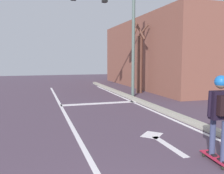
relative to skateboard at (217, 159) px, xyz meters
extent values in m
cube|color=silver|center=(-2.26, 3.45, -0.07)|extent=(0.12, 20.00, 0.01)
cube|color=silver|center=(0.96, 3.45, -0.07)|extent=(0.12, 20.00, 0.01)
cube|color=silver|center=(-0.58, 6.73, -0.07)|extent=(3.37, 0.40, 0.01)
cube|color=silver|center=(-0.41, 1.06, -0.07)|extent=(0.16, 1.40, 0.01)
cube|color=silver|center=(-0.41, 1.91, -0.07)|extent=(0.71, 0.71, 0.01)
cube|color=#A29E8E|center=(1.21, 3.45, 0.00)|extent=(0.24, 24.00, 0.14)
cube|color=#B72039|center=(0.00, 0.00, 0.01)|extent=(0.30, 0.89, 0.02)
cube|color=#B2B2B7|center=(0.03, 0.30, -0.01)|extent=(0.18, 0.07, 0.01)
cylinder|color=black|center=(-0.07, 0.31, -0.04)|extent=(0.04, 0.06, 0.06)
cylinder|color=black|center=(0.13, 0.28, -0.04)|extent=(0.04, 0.06, 0.06)
cylinder|color=black|center=(-0.13, -0.28, -0.04)|extent=(0.04, 0.06, 0.06)
cylinder|color=#383E61|center=(0.02, 0.17, 0.39)|extent=(0.11, 0.11, 0.75)
cube|color=black|center=(0.02, 0.17, 0.03)|extent=(0.11, 0.25, 0.03)
cylinder|color=#383E61|center=(-0.02, -0.17, 0.39)|extent=(0.11, 0.11, 0.75)
cube|color=black|center=(-0.02, -0.17, 0.03)|extent=(0.11, 0.25, 0.03)
cube|color=black|center=(0.00, 0.00, 1.02)|extent=(0.37, 0.22, 0.52)
cylinder|color=black|center=(-0.18, 0.05, 1.05)|extent=(0.07, 0.08, 0.48)
sphere|color=#886B4F|center=(0.00, 0.00, 1.43)|extent=(0.21, 0.21, 0.21)
sphere|color=#1960B1|center=(0.00, 0.00, 1.46)|extent=(0.23, 0.23, 0.23)
cylinder|color=#4F625B|center=(1.60, 8.23, 2.72)|extent=(0.16, 0.16, 5.58)
cylinder|color=brown|center=(2.46, 9.41, 1.54)|extent=(0.34, 0.34, 3.23)
cylinder|color=brown|center=(2.71, 9.58, 3.44)|extent=(0.53, 0.70, 0.77)
cylinder|color=brown|center=(2.29, 9.65, 3.46)|extent=(0.59, 0.48, 0.92)
cylinder|color=brown|center=(2.29, 9.17, 3.55)|extent=(0.68, 0.53, 1.22)
cube|color=brown|center=(8.89, 12.23, 2.24)|extent=(11.56, 12.23, 4.62)
camera|label=1|loc=(-3.20, -3.69, 1.86)|focal=39.71mm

